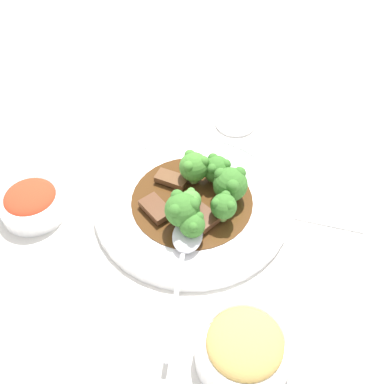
% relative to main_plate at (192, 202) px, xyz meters
% --- Properties ---
extents(ground_plane, '(4.00, 4.00, 0.00)m').
position_rel_main_plate_xyz_m(ground_plane, '(0.00, 0.00, -0.01)').
color(ground_plane, silver).
extents(main_plate, '(0.31, 0.31, 0.02)m').
position_rel_main_plate_xyz_m(main_plate, '(0.00, 0.00, 0.00)').
color(main_plate, white).
rests_on(main_plate, ground_plane).
extents(beef_strip_0, '(0.06, 0.04, 0.01)m').
position_rel_main_plate_xyz_m(beef_strip_0, '(-0.04, 0.03, 0.01)').
color(beef_strip_0, brown).
rests_on(beef_strip_0, main_plate).
extents(beef_strip_1, '(0.06, 0.06, 0.01)m').
position_rel_main_plate_xyz_m(beef_strip_1, '(0.02, -0.04, 0.01)').
color(beef_strip_1, '#56331E').
rests_on(beef_strip_1, main_plate).
extents(beef_strip_2, '(0.06, 0.06, 0.01)m').
position_rel_main_plate_xyz_m(beef_strip_2, '(-0.05, -0.03, 0.01)').
color(beef_strip_2, '#56331E').
rests_on(beef_strip_2, main_plate).
extents(broccoli_floret_0, '(0.04, 0.04, 0.05)m').
position_rel_main_plate_xyz_m(broccoli_floret_0, '(0.04, 0.04, 0.03)').
color(broccoli_floret_0, '#8EB756').
rests_on(broccoli_floret_0, main_plate).
extents(broccoli_floret_1, '(0.05, 0.05, 0.06)m').
position_rel_main_plate_xyz_m(broccoli_floret_1, '(0.06, 0.01, 0.04)').
color(broccoli_floret_1, '#7FA84C').
rests_on(broccoli_floret_1, main_plate).
extents(broccoli_floret_2, '(0.03, 0.03, 0.04)m').
position_rel_main_plate_xyz_m(broccoli_floret_2, '(-0.00, -0.03, 0.04)').
color(broccoli_floret_2, '#8EB756').
rests_on(broccoli_floret_2, main_plate).
extents(broccoli_floret_3, '(0.05, 0.05, 0.06)m').
position_rel_main_plate_xyz_m(broccoli_floret_3, '(-0.00, 0.04, 0.04)').
color(broccoli_floret_3, '#7FA84C').
rests_on(broccoli_floret_3, main_plate).
extents(broccoli_floret_4, '(0.04, 0.04, 0.04)m').
position_rel_main_plate_xyz_m(broccoli_floret_4, '(0.01, -0.07, 0.04)').
color(broccoli_floret_4, '#8EB756').
rests_on(broccoli_floret_4, main_plate).
extents(broccoli_floret_5, '(0.04, 0.04, 0.05)m').
position_rel_main_plate_xyz_m(broccoli_floret_5, '(0.05, -0.04, 0.04)').
color(broccoli_floret_5, '#7FA84C').
rests_on(broccoli_floret_5, main_plate).
extents(broccoli_floret_6, '(0.05, 0.05, 0.06)m').
position_rel_main_plate_xyz_m(broccoli_floret_6, '(-0.01, -0.05, 0.05)').
color(broccoli_floret_6, '#8EB756').
rests_on(broccoli_floret_6, main_plate).
extents(serving_spoon, '(0.05, 0.22, 0.01)m').
position_rel_main_plate_xyz_m(serving_spoon, '(-0.00, -0.09, 0.02)').
color(serving_spoon, silver).
rests_on(serving_spoon, main_plate).
extents(side_bowl_kimchi, '(0.10, 0.10, 0.05)m').
position_rel_main_plate_xyz_m(side_bowl_kimchi, '(-0.25, -0.03, 0.01)').
color(side_bowl_kimchi, white).
rests_on(side_bowl_kimchi, ground_plane).
extents(side_bowl_appetizer, '(0.12, 0.12, 0.06)m').
position_rel_main_plate_xyz_m(side_bowl_appetizer, '(0.08, -0.24, 0.02)').
color(side_bowl_appetizer, white).
rests_on(side_bowl_appetizer, ground_plane).
extents(sauce_dish, '(0.08, 0.08, 0.01)m').
position_rel_main_plate_xyz_m(sauce_dish, '(0.07, 0.21, -0.00)').
color(sauce_dish, white).
rests_on(sauce_dish, ground_plane).
extents(paper_napkin, '(0.12, 0.10, 0.01)m').
position_rel_main_plate_xyz_m(paper_napkin, '(0.22, 0.02, -0.01)').
color(paper_napkin, white).
rests_on(paper_napkin, ground_plane).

